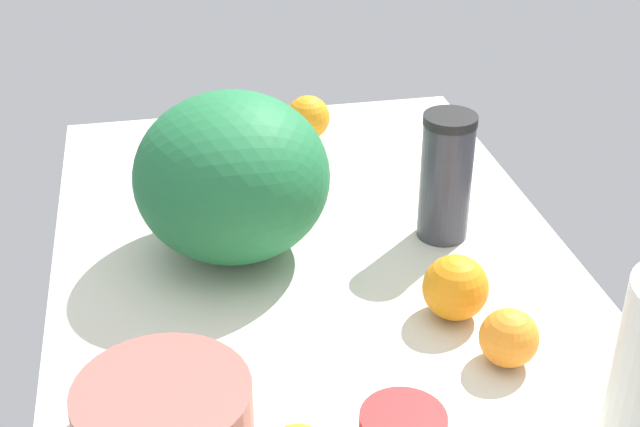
{
  "coord_description": "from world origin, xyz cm",
  "views": [
    {
      "loc": [
        -104.39,
        20.72,
        74.45
      ],
      "look_at": [
        0.0,
        0.0,
        13.0
      ],
      "focal_mm": 50.0,
      "sensor_mm": 36.0,
      "label": 1
    }
  ],
  "objects_px": {
    "orange_loose": "(509,338)",
    "orange_near_front": "(308,117)",
    "mixing_bowl": "(164,412)",
    "orange_beside_bowl": "(455,288)",
    "watermelon": "(232,177)",
    "shaker_bottle": "(446,177)"
  },
  "relations": [
    {
      "from": "orange_loose",
      "to": "orange_beside_bowl",
      "type": "xyz_separation_m",
      "value": [
        0.11,
        0.03,
        0.01
      ]
    },
    {
      "from": "mixing_bowl",
      "to": "orange_near_front",
      "type": "height_order",
      "value": "orange_near_front"
    },
    {
      "from": "shaker_bottle",
      "to": "orange_near_front",
      "type": "bearing_deg",
      "value": 19.54
    },
    {
      "from": "watermelon",
      "to": "shaker_bottle",
      "type": "bearing_deg",
      "value": -93.78
    },
    {
      "from": "mixing_bowl",
      "to": "orange_beside_bowl",
      "type": "bearing_deg",
      "value": -68.52
    },
    {
      "from": "watermelon",
      "to": "orange_near_front",
      "type": "height_order",
      "value": "watermelon"
    },
    {
      "from": "orange_near_front",
      "to": "orange_loose",
      "type": "bearing_deg",
      "value": -170.06
    },
    {
      "from": "watermelon",
      "to": "orange_beside_bowl",
      "type": "bearing_deg",
      "value": -129.76
    },
    {
      "from": "mixing_bowl",
      "to": "orange_loose",
      "type": "height_order",
      "value": "orange_loose"
    },
    {
      "from": "watermelon",
      "to": "orange_loose",
      "type": "relative_size",
      "value": 3.83
    },
    {
      "from": "mixing_bowl",
      "to": "orange_near_front",
      "type": "distance_m",
      "value": 0.8
    },
    {
      "from": "watermelon",
      "to": "orange_beside_bowl",
      "type": "relative_size",
      "value": 3.21
    },
    {
      "from": "orange_loose",
      "to": "orange_near_front",
      "type": "distance_m",
      "value": 0.7
    },
    {
      "from": "shaker_bottle",
      "to": "orange_near_front",
      "type": "height_order",
      "value": "shaker_bottle"
    },
    {
      "from": "shaker_bottle",
      "to": "orange_beside_bowl",
      "type": "bearing_deg",
      "value": 166.33
    },
    {
      "from": "orange_loose",
      "to": "orange_beside_bowl",
      "type": "bearing_deg",
      "value": 17.42
    },
    {
      "from": "orange_loose",
      "to": "orange_near_front",
      "type": "relative_size",
      "value": 0.9
    },
    {
      "from": "shaker_bottle",
      "to": "orange_beside_bowl",
      "type": "xyz_separation_m",
      "value": [
        -0.2,
        0.05,
        -0.06
      ]
    },
    {
      "from": "mixing_bowl",
      "to": "orange_loose",
      "type": "relative_size",
      "value": 2.7
    },
    {
      "from": "orange_loose",
      "to": "orange_near_front",
      "type": "height_order",
      "value": "orange_near_front"
    },
    {
      "from": "shaker_bottle",
      "to": "watermelon",
      "type": "bearing_deg",
      "value": 86.22
    },
    {
      "from": "shaker_bottle",
      "to": "orange_loose",
      "type": "bearing_deg",
      "value": 177.09
    }
  ]
}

